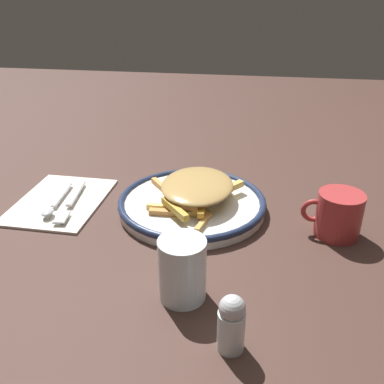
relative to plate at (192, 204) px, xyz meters
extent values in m
plane|color=#402923|center=(0.00, 0.00, -0.01)|extent=(2.60, 2.60, 0.00)
cylinder|color=white|center=(0.00, 0.00, 0.00)|extent=(0.29, 0.29, 0.02)
torus|color=#1F2A48|center=(0.00, 0.00, 0.01)|extent=(0.29, 0.29, 0.01)
cube|color=#EFC55D|center=(0.02, 0.00, 0.01)|extent=(0.05, 0.08, 0.01)
cube|color=#C28340|center=(0.04, 0.06, 0.01)|extent=(0.07, 0.01, 0.01)
cube|color=#DE9349|center=(0.07, -0.04, 0.01)|extent=(0.06, 0.07, 0.01)
cube|color=#E9BF52|center=(-0.07, -0.03, 0.03)|extent=(0.05, 0.06, 0.01)
cube|color=gold|center=(0.02, -0.03, 0.01)|extent=(0.07, 0.06, 0.01)
cube|color=gold|center=(-0.02, 0.04, 0.02)|extent=(0.02, 0.09, 0.01)
cube|color=gold|center=(-0.03, 0.09, 0.01)|extent=(0.02, 0.06, 0.01)
cube|color=gold|center=(0.02, 0.07, 0.03)|extent=(0.06, 0.07, 0.01)
cube|color=gold|center=(-0.03, -0.03, 0.02)|extent=(0.03, 0.07, 0.01)
cube|color=#EAC665|center=(0.04, 0.04, 0.01)|extent=(0.08, 0.01, 0.01)
cube|color=gold|center=(0.02, 0.00, 0.02)|extent=(0.03, 0.09, 0.01)
cube|color=gold|center=(0.04, -0.01, 0.01)|extent=(0.01, 0.08, 0.01)
cube|color=gold|center=(-0.01, -0.02, 0.01)|extent=(0.04, 0.08, 0.01)
cube|color=gold|center=(0.01, -0.05, 0.02)|extent=(0.01, 0.09, 0.01)
cube|color=#DA9041|center=(0.01, 0.05, 0.02)|extent=(0.07, 0.02, 0.01)
cube|color=#EBC05E|center=(-0.01, 0.06, 0.01)|extent=(0.07, 0.02, 0.01)
cube|color=gold|center=(-0.04, -0.05, 0.02)|extent=(0.07, 0.05, 0.01)
cube|color=gold|center=(0.00, -0.02, 0.01)|extent=(0.06, 0.08, 0.01)
ellipsoid|color=tan|center=(-0.01, -0.01, 0.04)|extent=(0.15, 0.18, 0.02)
cube|color=#2E731E|center=(0.02, 0.00, 0.04)|extent=(0.00, 0.00, 0.00)
cube|color=#3B612F|center=(0.03, 0.03, 0.04)|extent=(0.00, 0.00, 0.00)
cube|color=#316D1D|center=(0.00, 0.00, 0.04)|extent=(0.00, 0.00, 0.00)
cube|color=#317233|center=(0.04, -0.05, 0.04)|extent=(0.00, 0.00, 0.00)
cube|color=#2D6336|center=(0.00, 0.00, 0.04)|extent=(0.00, 0.00, 0.00)
cube|color=#29672D|center=(-0.01, 0.01, 0.04)|extent=(0.00, 0.00, 0.00)
cube|color=#24601F|center=(-0.03, -0.05, 0.04)|extent=(0.00, 0.00, 0.00)
cube|color=silver|center=(0.27, 0.01, -0.01)|extent=(0.17, 0.23, 0.01)
cube|color=silver|center=(0.25, -0.01, 0.00)|extent=(0.03, 0.11, 0.01)
cube|color=silver|center=(0.23, 0.09, 0.00)|extent=(0.03, 0.05, 0.00)
cube|color=silver|center=(0.27, 0.00, 0.00)|extent=(0.02, 0.10, 0.00)
ellipsoid|color=silver|center=(0.27, 0.08, 0.00)|extent=(0.02, 0.03, 0.01)
cylinder|color=silver|center=(-0.03, 0.26, 0.03)|extent=(0.07, 0.07, 0.10)
cylinder|color=#AD3435|center=(-0.27, 0.05, 0.03)|extent=(0.08, 0.08, 0.08)
torus|color=#AD3435|center=(-0.23, 0.05, 0.03)|extent=(0.05, 0.01, 0.05)
cylinder|color=silver|center=(-0.10, 0.34, 0.01)|extent=(0.03, 0.03, 0.06)
sphere|color=#B7BABF|center=(-0.10, 0.34, 0.05)|extent=(0.03, 0.03, 0.03)
camera|label=1|loc=(-0.12, 0.74, 0.41)|focal=40.03mm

